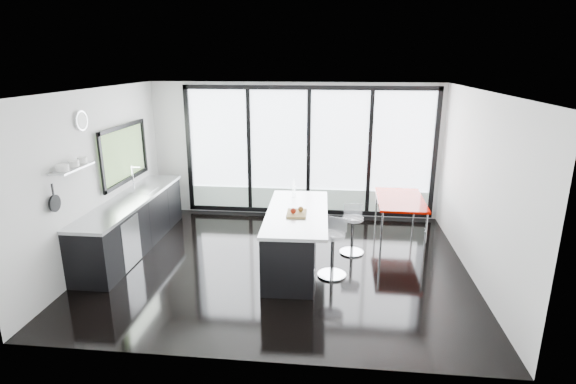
# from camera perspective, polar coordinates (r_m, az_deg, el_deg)

# --- Properties ---
(floor) EXTENTS (6.00, 5.00, 0.00)m
(floor) POSITION_cam_1_polar(r_m,az_deg,el_deg) (7.49, -1.02, -9.09)
(floor) COLOR black
(floor) RESTS_ON ground
(ceiling) EXTENTS (6.00, 5.00, 0.00)m
(ceiling) POSITION_cam_1_polar(r_m,az_deg,el_deg) (6.77, -1.14, 12.80)
(ceiling) COLOR white
(ceiling) RESTS_ON wall_back
(wall_back) EXTENTS (6.00, 0.09, 2.80)m
(wall_back) POSITION_cam_1_polar(r_m,az_deg,el_deg) (9.39, 2.45, 4.42)
(wall_back) COLOR silver
(wall_back) RESTS_ON ground
(wall_front) EXTENTS (6.00, 0.00, 2.80)m
(wall_front) POSITION_cam_1_polar(r_m,az_deg,el_deg) (4.67, -4.92, -6.77)
(wall_front) COLOR silver
(wall_front) RESTS_ON ground
(wall_left) EXTENTS (0.26, 5.00, 2.80)m
(wall_left) POSITION_cam_1_polar(r_m,az_deg,el_deg) (8.13, -22.15, 3.39)
(wall_left) COLOR silver
(wall_left) RESTS_ON ground
(wall_right) EXTENTS (0.00, 5.00, 2.80)m
(wall_right) POSITION_cam_1_polar(r_m,az_deg,el_deg) (7.28, 23.08, 0.53)
(wall_right) COLOR silver
(wall_right) RESTS_ON ground
(counter_cabinets) EXTENTS (0.69, 3.24, 1.36)m
(counter_cabinets) POSITION_cam_1_polar(r_m,az_deg,el_deg) (8.40, -19.13, -3.72)
(counter_cabinets) COLOR black
(counter_cabinets) RESTS_ON floor
(island) EXTENTS (1.02, 2.30, 1.21)m
(island) POSITION_cam_1_polar(r_m,az_deg,el_deg) (7.28, 0.56, -5.83)
(island) COLOR black
(island) RESTS_ON floor
(bar_stool_near) EXTENTS (0.55, 0.55, 0.71)m
(bar_stool_near) POSITION_cam_1_polar(r_m,az_deg,el_deg) (6.99, 5.65, -7.95)
(bar_stool_near) COLOR silver
(bar_stool_near) RESTS_ON floor
(bar_stool_far) EXTENTS (0.42, 0.42, 0.66)m
(bar_stool_far) POSITION_cam_1_polar(r_m,az_deg,el_deg) (7.83, 8.16, -5.45)
(bar_stool_far) COLOR silver
(bar_stool_far) RESTS_ON floor
(red_table) EXTENTS (0.87, 1.48, 0.79)m
(red_table) POSITION_cam_1_polar(r_m,az_deg,el_deg) (8.59, 13.91, -3.33)
(red_table) COLOR #A70A00
(red_table) RESTS_ON floor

